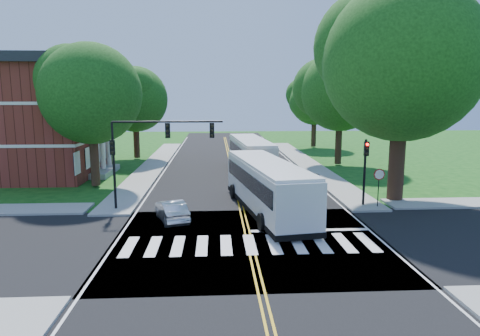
{
  "coord_description": "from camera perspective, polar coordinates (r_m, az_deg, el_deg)",
  "views": [
    {
      "loc": [
        -1.69,
        -20.93,
        7.34
      ],
      "look_at": [
        0.01,
        8.44,
        2.4
      ],
      "focal_mm": 32.0,
      "sensor_mm": 36.0,
      "label": 1
    }
  ],
  "objects": [
    {
      "name": "signal_nw",
      "position": [
        27.83,
        -11.92,
        3.22
      ],
      "size": [
        7.15,
        0.46,
        5.66
      ],
      "color": "black",
      "rests_on": "ground"
    },
    {
      "name": "bus_lead",
      "position": [
        27.31,
        3.63,
        -2.35
      ],
      "size": [
        4.66,
        12.82,
        3.25
      ],
      "rotation": [
        0.0,
        0.0,
        3.3
      ],
      "color": "silver",
      "rests_on": "road"
    },
    {
      "name": "crosswalk",
      "position": [
        21.77,
        1.35,
        -10.13
      ],
      "size": [
        12.6,
        3.0,
        0.01
      ],
      "primitive_type": "cube",
      "color": "silver",
      "rests_on": "road"
    },
    {
      "name": "road",
      "position": [
        39.65,
        -0.81,
        -1.13
      ],
      "size": [
        14.0,
        96.0,
        0.01
      ],
      "primitive_type": "cube",
      "color": "black",
      "rests_on": "ground"
    },
    {
      "name": "edge_line_w",
      "position": [
        43.85,
        -9.96,
        -0.23
      ],
      "size": [
        0.12,
        70.0,
        0.01
      ],
      "primitive_type": "cube",
      "color": "silver",
      "rests_on": "road"
    },
    {
      "name": "tree_east_mid",
      "position": [
        46.83,
        13.25,
        9.92
      ],
      "size": [
        8.4,
        8.4,
        11.93
      ],
      "color": "black",
      "rests_on": "ground"
    },
    {
      "name": "edge_line_e",
      "position": [
        44.37,
        7.76,
        -0.06
      ],
      "size": [
        0.12,
        70.0,
        0.01
      ],
      "primitive_type": "cube",
      "color": "silver",
      "rests_on": "road"
    },
    {
      "name": "suv",
      "position": [
        34.8,
        8.41,
        -1.51
      ],
      "size": [
        4.0,
        5.7,
        1.44
      ],
      "primitive_type": "imported",
      "rotation": [
        0.0,
        0.0,
        2.8
      ],
      "color": "#A2A5A9",
      "rests_on": "road"
    },
    {
      "name": "signal_ne",
      "position": [
        29.42,
        16.37,
        0.59
      ],
      "size": [
        0.3,
        0.46,
        4.4
      ],
      "color": "black",
      "rests_on": "ground"
    },
    {
      "name": "sidewalk_nw",
      "position": [
        46.97,
        -11.36,
        0.44
      ],
      "size": [
        2.6,
        40.0,
        0.15
      ],
      "primitive_type": "cube",
      "color": "gray",
      "rests_on": "ground"
    },
    {
      "name": "sidewalk_ne",
      "position": [
        47.56,
        8.85,
        0.63
      ],
      "size": [
        2.6,
        40.0,
        0.15
      ],
      "primitive_type": "cube",
      "color": "gray",
      "rests_on": "ground"
    },
    {
      "name": "dark_sedan",
      "position": [
        36.67,
        7.37,
        -1.09
      ],
      "size": [
        2.81,
        4.58,
        1.24
      ],
      "primitive_type": "imported",
      "rotation": [
        0.0,
        0.0,
        3.41
      ],
      "color": "black",
      "rests_on": "road"
    },
    {
      "name": "hatchback",
      "position": [
        25.79,
        -9.12,
        -5.63
      ],
      "size": [
        2.5,
        4.1,
        1.27
      ],
      "primitive_type": "imported",
      "rotation": [
        0.0,
        0.0,
        3.46
      ],
      "color": "silver",
      "rests_on": "road"
    },
    {
      "name": "tree_east_far",
      "position": [
        62.56,
        9.92,
        8.95
      ],
      "size": [
        7.2,
        7.2,
        10.34
      ],
      "color": "black",
      "rests_on": "ground"
    },
    {
      "name": "stop_bar",
      "position": [
        24.25,
        9.3,
        -8.17
      ],
      "size": [
        6.6,
        0.4,
        0.01
      ],
      "primitive_type": "cube",
      "color": "silver",
      "rests_on": "road"
    },
    {
      "name": "bus_follow",
      "position": [
        41.72,
        1.43,
        1.8
      ],
      "size": [
        3.81,
        12.75,
        3.25
      ],
      "rotation": [
        0.0,
        0.0,
        3.23
      ],
      "color": "silver",
      "rests_on": "road"
    },
    {
      "name": "tree_west_near",
      "position": [
        36.28,
        -19.27,
        9.3
      ],
      "size": [
        8.0,
        8.0,
        11.4
      ],
      "color": "black",
      "rests_on": "ground"
    },
    {
      "name": "tree_west_far",
      "position": [
        51.77,
        -13.84,
        8.88
      ],
      "size": [
        7.6,
        7.6,
        10.67
      ],
      "color": "black",
      "rests_on": "ground"
    },
    {
      "name": "tree_ne_big",
      "position": [
        31.67,
        20.88,
        13.06
      ],
      "size": [
        10.8,
        10.8,
        14.91
      ],
      "color": "black",
      "rests_on": "ground"
    },
    {
      "name": "center_line",
      "position": [
        43.58,
        -1.04,
        -0.15
      ],
      "size": [
        0.36,
        70.0,
        0.01
      ],
      "primitive_type": "cube",
      "color": "gold",
      "rests_on": "road"
    },
    {
      "name": "cross_road",
      "position": [
        22.24,
        1.24,
        -9.72
      ],
      "size": [
        60.0,
        12.0,
        0.01
      ],
      "primitive_type": "cube",
      "color": "black",
      "rests_on": "ground"
    },
    {
      "name": "stop_sign",
      "position": [
        29.43,
        18.05,
        -1.33
      ],
      "size": [
        0.76,
        0.08,
        2.53
      ],
      "color": "black",
      "rests_on": "ground"
    },
    {
      "name": "ground",
      "position": [
        22.24,
        1.24,
        -9.74
      ],
      "size": [
        140.0,
        140.0,
        0.0
      ],
      "primitive_type": "plane",
      "color": "#114412",
      "rests_on": "ground"
    }
  ]
}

